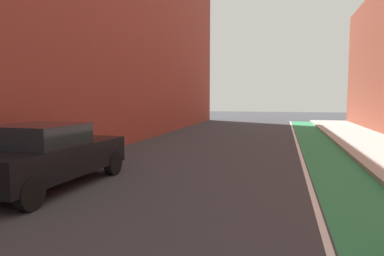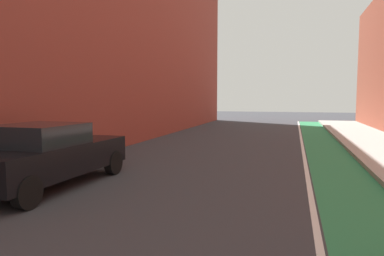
% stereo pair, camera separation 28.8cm
% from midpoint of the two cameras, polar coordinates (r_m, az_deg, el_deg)
% --- Properties ---
extents(ground_plane, '(85.73, 85.73, 0.00)m').
position_cam_midpoint_polar(ground_plane, '(11.81, 3.61, -5.52)').
color(ground_plane, '#38383D').
extents(bike_lane_paint, '(1.60, 38.97, 0.00)m').
position_cam_midpoint_polar(bike_lane_paint, '(13.64, 20.52, -4.40)').
color(bike_lane_paint, '#2D8451').
rests_on(bike_lane_paint, ground).
extents(lane_divider_stripe, '(0.12, 38.97, 0.00)m').
position_cam_midpoint_polar(lane_divider_stripe, '(13.58, 16.73, -4.34)').
color(lane_divider_stripe, white).
rests_on(lane_divider_stripe, ground).
extents(parked_sedan_black, '(2.03, 4.38, 1.53)m').
position_cam_midpoint_polar(parked_sedan_black, '(9.11, -23.61, -4.06)').
color(parked_sedan_black, black).
rests_on(parked_sedan_black, ground).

